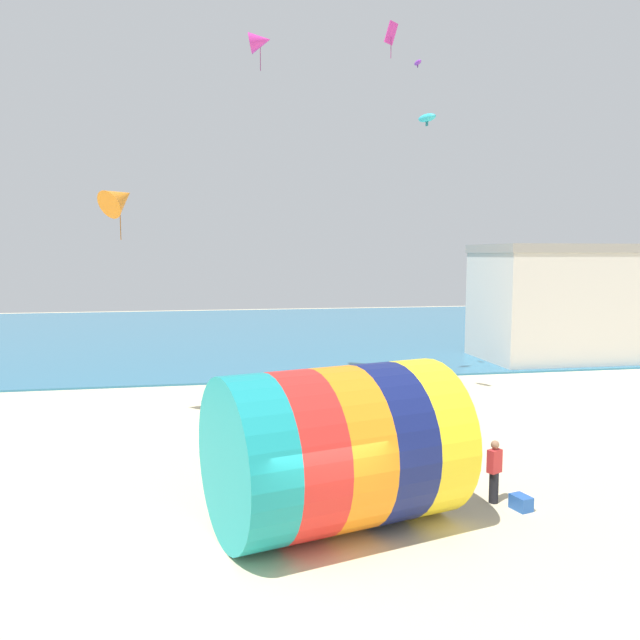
{
  "coord_description": "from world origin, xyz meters",
  "views": [
    {
      "loc": [
        -2.39,
        -12.15,
        6.33
      ],
      "look_at": [
        0.47,
        3.54,
        4.65
      ],
      "focal_mm": 35.0,
      "sensor_mm": 36.0,
      "label": 1
    }
  ],
  "objects_px": {
    "kite_magenta_delta": "(260,41)",
    "kite_orange_delta": "(120,199)",
    "kite_purple_parafoil": "(418,63)",
    "kite_magenta_diamond": "(391,34)",
    "giant_inflatable_tube": "(336,448)",
    "cooler_box": "(521,503)",
    "kite_handler": "(494,471)",
    "kite_cyan_parafoil": "(427,118)"
  },
  "relations": [
    {
      "from": "giant_inflatable_tube",
      "to": "kite_magenta_diamond",
      "type": "relative_size",
      "value": 4.07
    },
    {
      "from": "kite_orange_delta",
      "to": "kite_cyan_parafoil",
      "type": "bearing_deg",
      "value": 5.07
    },
    {
      "from": "kite_cyan_parafoil",
      "to": "cooler_box",
      "type": "distance_m",
      "value": 16.1
    },
    {
      "from": "kite_magenta_delta",
      "to": "kite_cyan_parafoil",
      "type": "distance_m",
      "value": 9.15
    },
    {
      "from": "kite_magenta_diamond",
      "to": "cooler_box",
      "type": "relative_size",
      "value": 2.95
    },
    {
      "from": "cooler_box",
      "to": "kite_magenta_diamond",
      "type": "bearing_deg",
      "value": 87.04
    },
    {
      "from": "giant_inflatable_tube",
      "to": "kite_cyan_parafoil",
      "type": "relative_size",
      "value": 5.96
    },
    {
      "from": "giant_inflatable_tube",
      "to": "kite_purple_parafoil",
      "type": "xyz_separation_m",
      "value": [
        7.22,
        15.75,
        13.54
      ]
    },
    {
      "from": "kite_purple_parafoil",
      "to": "cooler_box",
      "type": "height_order",
      "value": "kite_purple_parafoil"
    },
    {
      "from": "kite_magenta_delta",
      "to": "cooler_box",
      "type": "xyz_separation_m",
      "value": [
        4.96,
        -16.11,
        -15.93
      ]
    },
    {
      "from": "kite_handler",
      "to": "cooler_box",
      "type": "relative_size",
      "value": 3.14
    },
    {
      "from": "kite_handler",
      "to": "cooler_box",
      "type": "height_order",
      "value": "kite_handler"
    },
    {
      "from": "giant_inflatable_tube",
      "to": "kite_purple_parafoil",
      "type": "bearing_deg",
      "value": 65.38
    },
    {
      "from": "giant_inflatable_tube",
      "to": "kite_orange_delta",
      "type": "relative_size",
      "value": 2.82
    },
    {
      "from": "kite_purple_parafoil",
      "to": "kite_orange_delta",
      "type": "bearing_deg",
      "value": -156.55
    },
    {
      "from": "kite_magenta_delta",
      "to": "kite_orange_delta",
      "type": "bearing_deg",
      "value": -132.66
    },
    {
      "from": "kite_handler",
      "to": "kite_magenta_diamond",
      "type": "distance_m",
      "value": 20.58
    },
    {
      "from": "kite_magenta_diamond",
      "to": "kite_magenta_delta",
      "type": "relative_size",
      "value": 0.82
    },
    {
      "from": "kite_magenta_delta",
      "to": "cooler_box",
      "type": "bearing_deg",
      "value": -72.89
    },
    {
      "from": "kite_handler",
      "to": "kite_magenta_delta",
      "type": "relative_size",
      "value": 0.87
    },
    {
      "from": "kite_magenta_diamond",
      "to": "kite_purple_parafoil",
      "type": "bearing_deg",
      "value": 39.24
    },
    {
      "from": "giant_inflatable_tube",
      "to": "kite_magenta_delta",
      "type": "bearing_deg",
      "value": 90.85
    },
    {
      "from": "kite_magenta_diamond",
      "to": "kite_cyan_parafoil",
      "type": "xyz_separation_m",
      "value": [
        0.6,
        -3.2,
        -4.31
      ]
    },
    {
      "from": "kite_magenta_diamond",
      "to": "kite_orange_delta",
      "type": "distance_m",
      "value": 14.45
    },
    {
      "from": "kite_cyan_parafoil",
      "to": "kite_magenta_diamond",
      "type": "bearing_deg",
      "value": 100.63
    },
    {
      "from": "kite_handler",
      "to": "cooler_box",
      "type": "bearing_deg",
      "value": -48.66
    },
    {
      "from": "giant_inflatable_tube",
      "to": "kite_orange_delta",
      "type": "height_order",
      "value": "kite_orange_delta"
    },
    {
      "from": "kite_purple_parafoil",
      "to": "kite_magenta_delta",
      "type": "bearing_deg",
      "value": 176.42
    },
    {
      "from": "kite_magenta_delta",
      "to": "kite_cyan_parafoil",
      "type": "xyz_separation_m",
      "value": [
        6.29,
        -5.1,
        -4.26
      ]
    },
    {
      "from": "kite_magenta_delta",
      "to": "cooler_box",
      "type": "relative_size",
      "value": 3.59
    },
    {
      "from": "kite_orange_delta",
      "to": "giant_inflatable_tube",
      "type": "bearing_deg",
      "value": -59.5
    },
    {
      "from": "kite_orange_delta",
      "to": "kite_cyan_parafoil",
      "type": "distance_m",
      "value": 12.53
    },
    {
      "from": "kite_handler",
      "to": "kite_magenta_delta",
      "type": "height_order",
      "value": "kite_magenta_delta"
    },
    {
      "from": "kite_handler",
      "to": "kite_cyan_parafoil",
      "type": "bearing_deg",
      "value": 80.2
    },
    {
      "from": "kite_magenta_diamond",
      "to": "kite_purple_parafoil",
      "type": "relative_size",
      "value": 2.25
    },
    {
      "from": "giant_inflatable_tube",
      "to": "cooler_box",
      "type": "relative_size",
      "value": 12.0
    },
    {
      "from": "kite_purple_parafoil",
      "to": "kite_orange_delta",
      "type": "xyz_separation_m",
      "value": [
        -13.13,
        -5.7,
        -7.09
      ]
    },
    {
      "from": "giant_inflatable_tube",
      "to": "kite_magenta_diamond",
      "type": "bearing_deg",
      "value": 69.13
    },
    {
      "from": "giant_inflatable_tube",
      "to": "kite_purple_parafoil",
      "type": "height_order",
      "value": "kite_purple_parafoil"
    },
    {
      "from": "kite_purple_parafoil",
      "to": "kite_orange_delta",
      "type": "relative_size",
      "value": 0.31
    },
    {
      "from": "giant_inflatable_tube",
      "to": "kite_magenta_diamond",
      "type": "distance_m",
      "value": 20.94
    },
    {
      "from": "kite_cyan_parafoil",
      "to": "cooler_box",
      "type": "relative_size",
      "value": 2.01
    }
  ]
}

